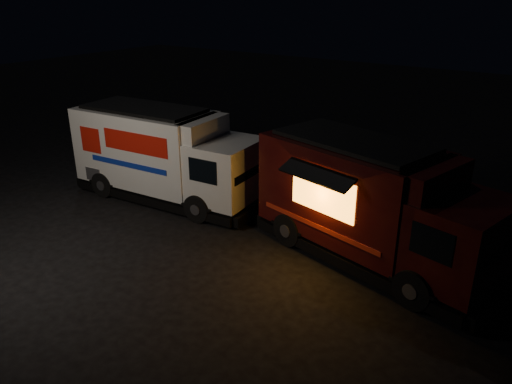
{
  "coord_description": "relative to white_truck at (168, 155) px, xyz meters",
  "views": [
    {
      "loc": [
        10.01,
        -9.36,
        7.24
      ],
      "look_at": [
        2.12,
        2.0,
        1.52
      ],
      "focal_mm": 35.0,
      "sensor_mm": 36.0,
      "label": 1
    }
  ],
  "objects": [
    {
      "name": "white_truck",
      "position": [
        0.0,
        0.0,
        0.0
      ],
      "size": [
        7.45,
        3.07,
        3.3
      ],
      "primitive_type": null,
      "rotation": [
        0.0,
        0.0,
        0.08
      ],
      "color": "silver",
      "rests_on": "ground"
    },
    {
      "name": "ground",
      "position": [
        2.24,
        -2.75,
        -1.65
      ],
      "size": [
        80.0,
        80.0,
        0.0
      ],
      "primitive_type": "plane",
      "color": "black",
      "rests_on": "ground"
    },
    {
      "name": "red_truck",
      "position": [
        7.86,
        0.04,
        0.04
      ],
      "size": [
        7.67,
        4.32,
        3.37
      ],
      "primitive_type": null,
      "rotation": [
        0.0,
        0.0,
        -0.24
      ],
      "color": "#3C0F0B",
      "rests_on": "ground"
    }
  ]
}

